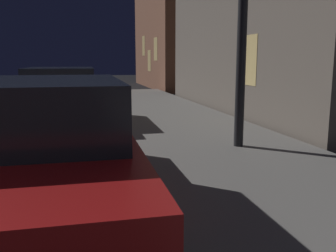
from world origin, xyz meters
TOP-DOWN VIEW (x-y plane):
  - car_red at (2.85, 3.11)m, footprint 2.13×4.38m
  - car_silver at (2.85, 8.86)m, footprint 2.09×4.30m
  - building_far at (11.59, 21.33)m, footprint 8.58×9.33m

SIDE VIEW (x-z plane):
  - car_red at x=2.85m, z-range 0.00..1.43m
  - car_silver at x=2.85m, z-range 0.01..1.44m
  - building_far at x=11.59m, z-range 0.00..9.65m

